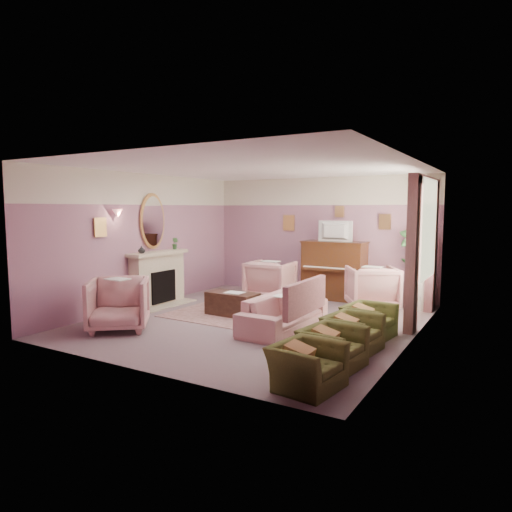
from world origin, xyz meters
The scene contains 48 objects.
floor centered at (0.00, 0.00, 0.00)m, with size 5.50×6.00×0.01m, color slate.
ceiling centered at (0.00, 0.00, 2.80)m, with size 5.50×6.00×0.01m, color white.
wall_back centered at (0.00, 3.00, 1.40)m, with size 5.50×0.02×2.80m, color slate.
wall_front centered at (0.00, -3.00, 1.40)m, with size 5.50×0.02×2.80m, color slate.
wall_left centered at (-2.75, 0.00, 1.40)m, with size 0.02×6.00×2.80m, color slate.
wall_right centered at (2.75, 0.00, 1.40)m, with size 0.02×6.00×2.80m, color slate.
picture_rail_band centered at (0.00, 2.99, 2.47)m, with size 5.50×0.01×0.65m, color beige.
stripe_panel centered at (2.73, 1.30, 1.07)m, with size 0.01×3.00×2.15m, color #A3B193.
fireplace_surround centered at (-2.59, 0.20, 0.55)m, with size 0.30×1.40×1.10m, color beige.
fireplace_inset centered at (-2.49, 0.20, 0.40)m, with size 0.18×0.72×0.68m, color black.
fire_ember centered at (-2.45, 0.20, 0.22)m, with size 0.06×0.54×0.10m, color #FF2F16.
mantel_shelf centered at (-2.56, 0.20, 1.12)m, with size 0.40×1.55×0.07m, color beige.
hearth centered at (-2.39, 0.20, 0.01)m, with size 0.55×1.50×0.02m, color beige.
mirror_frame centered at (-2.70, 0.20, 1.80)m, with size 0.04×0.72×1.20m, color tan.
mirror_glass centered at (-2.67, 0.20, 1.80)m, with size 0.01×0.60×1.06m, color silver.
sconce_shade centered at (-2.62, -0.85, 1.98)m, with size 0.20×0.20×0.16m, color #E08580.
piano centered at (0.50, 2.68, 0.65)m, with size 1.40×0.60×1.30m, color #452512.
piano_keyshelf centered at (0.50, 2.33, 0.72)m, with size 1.30×0.12×0.06m, color #452512.
piano_keys centered at (0.50, 2.33, 0.76)m, with size 1.20×0.08×0.02m, color white.
piano_top centered at (0.50, 2.68, 1.31)m, with size 1.45×0.65×0.04m, color #452512.
television centered at (0.50, 2.63, 1.60)m, with size 0.80×0.12×0.48m, color black.
print_back_left centered at (-0.80, 2.96, 1.72)m, with size 0.30×0.03×0.38m, color tan.
print_back_right centered at (1.55, 2.96, 1.78)m, with size 0.26×0.03×0.34m, color tan.
print_back_mid centered at (0.50, 2.96, 2.00)m, with size 0.22×0.03×0.26m, color tan.
print_left_wall centered at (-2.71, -1.20, 1.72)m, with size 0.03×0.28×0.36m, color tan.
window_blind centered at (2.70, 1.55, 1.70)m, with size 0.03×1.40×1.80m, color beige.
curtain_left centered at (2.62, 0.63, 1.30)m, with size 0.16×0.34×2.60m, color #91575D.
curtain_right centered at (2.62, 2.47, 1.30)m, with size 0.16×0.34×2.60m, color #91575D.
pelmet centered at (2.62, 1.55, 2.56)m, with size 0.16×2.20×0.16m, color #91575D.
mantel_plant centered at (-2.55, 0.75, 1.29)m, with size 0.16×0.16×0.28m, color #366D34.
mantel_vase centered at (-2.55, -0.30, 1.23)m, with size 0.16×0.16×0.16m, color beige.
area_rug centered at (-0.60, 0.17, 0.01)m, with size 2.50×1.80×0.01m, color #9B6D69.
coffee_table centered at (-0.63, 0.15, 0.23)m, with size 1.00×0.50×0.45m, color #321E14.
table_paper centered at (-0.58, 0.15, 0.46)m, with size 0.35×0.28×0.01m, color white.
sofa centered at (0.69, -0.25, 0.40)m, with size 0.67×2.00×0.81m, color #CD9392.
sofa_throw centered at (1.09, -0.25, 0.60)m, with size 0.10×1.52×0.56m, color #91575D.
floral_armchair_left centered at (-0.71, 1.86, 0.50)m, with size 0.95×0.95×0.99m, color #CD9392.
floral_armchair_right centered at (1.56, 2.05, 0.50)m, with size 0.95×0.95×0.99m, color #CD9392.
floral_armchair_front centered at (-1.72, -1.73, 0.50)m, with size 0.95×0.95×0.99m, color #CD9392.
olive_chair_a centered at (2.10, -2.45, 0.35)m, with size 0.57×0.81×0.70m, color #4F5523.
olive_chair_b centered at (2.10, -1.63, 0.35)m, with size 0.57×0.81×0.70m, color #4F5523.
olive_chair_c centered at (2.10, -0.81, 0.35)m, with size 0.57×0.81×0.70m, color #4F5523.
olive_chair_d centered at (2.10, 0.01, 0.35)m, with size 0.57×0.81×0.70m, color #4F5523.
side_table centered at (2.39, 2.58, 0.35)m, with size 0.52×0.52×0.70m, color white.
side_plant_big centered at (2.39, 2.58, 0.87)m, with size 0.30×0.30×0.34m, color #366D34.
side_plant_small centered at (2.51, 2.48, 0.84)m, with size 0.16×0.16×0.28m, color #366D34.
palm_pot centered at (2.30, 2.65, 0.17)m, with size 0.34×0.34×0.34m, color brown.
palm_plant centered at (2.30, 2.65, 1.06)m, with size 0.76×0.76×1.44m, color #366D34.
Camera 1 is at (4.15, -7.15, 2.08)m, focal length 32.00 mm.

